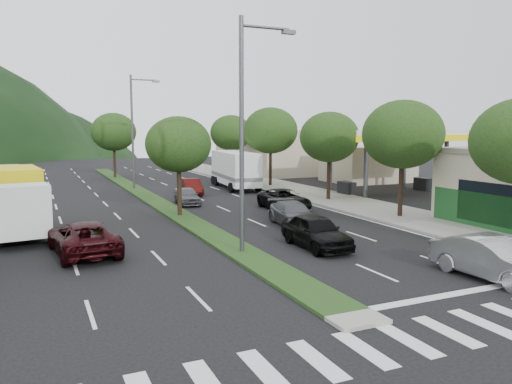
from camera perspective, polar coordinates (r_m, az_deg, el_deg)
name	(u,v)px	position (r m, az deg, el deg)	size (l,w,h in m)	color
ground	(348,316)	(15.12, 10.46, -13.78)	(160.00, 160.00, 0.00)	black
sidewalk_right	(301,192)	(42.31, 5.20, 0.04)	(5.00, 90.00, 0.15)	gray
median	(146,196)	(40.74, -12.47, -0.41)	(1.60, 56.00, 0.12)	#1E3C16
crosswalk	(393,343)	(13.65, 15.43, -16.29)	(19.00, 2.20, 0.01)	silver
gas_canopy	(388,137)	(43.15, 14.85, 6.05)	(12.20, 8.20, 5.25)	silver
bldg_right_far	(276,151)	(62.11, 2.26, 4.71)	(10.00, 16.00, 5.20)	beige
tree_r_b	(403,134)	(30.98, 16.42, 6.32)	(4.80, 4.80, 6.94)	black
tree_r_c	(329,137)	(37.43, 8.39, 6.22)	(4.40, 4.40, 6.48)	black
tree_r_d	(271,131)	(46.17, 1.67, 7.02)	(5.00, 5.00, 7.17)	black
tree_r_e	(231,133)	(55.35, -2.88, 6.77)	(4.60, 4.60, 6.71)	black
tree_med_near	(178,144)	(30.67, -8.86, 5.39)	(4.00, 4.00, 6.02)	black
tree_med_far	(114,132)	(56.15, -15.97, 6.62)	(4.80, 4.80, 6.94)	black
streetlight_near	(246,124)	(21.26, -1.14, 7.77)	(2.60, 0.25, 10.00)	#47494C
streetlight_mid	(135,126)	(45.33, -13.71, 7.32)	(2.60, 0.25, 10.00)	#47494C
sedan_silver	(493,259)	(19.91, 25.46, -6.91)	(1.62, 4.65, 1.53)	#A3A5AA
suv_maroon	(83,238)	(22.83, -19.13, -4.94)	(2.41, 5.22, 1.45)	black
car_queue_a	(316,231)	(22.89, 6.89, -4.48)	(1.79, 4.44, 1.51)	black
car_queue_b	(293,214)	(27.91, 4.27, -2.52)	(1.83, 4.51, 1.31)	#4B4C50
car_queue_c	(191,187)	(41.18, -7.41, 0.61)	(1.37, 3.94, 1.30)	#410D0A
car_queue_d	(284,200)	(33.21, 3.25, -0.88)	(2.27, 4.93, 1.37)	black
car_queue_e	(187,196)	(35.91, -7.87, -0.43)	(1.46, 3.62, 1.23)	#535458
box_truck	(16,204)	(28.02, -25.75, -1.23)	(3.31, 7.11, 3.39)	silver
motorhome	(235,169)	(45.27, -2.41, 2.66)	(3.47, 8.75, 3.27)	white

